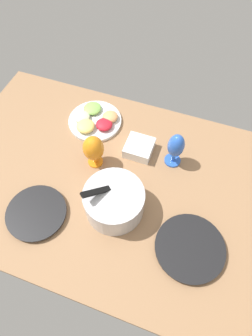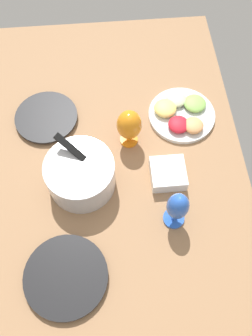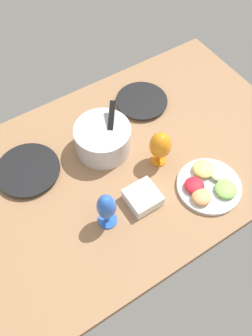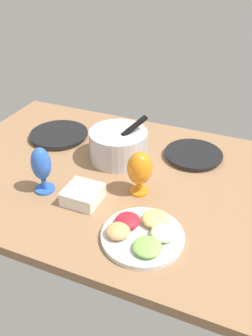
# 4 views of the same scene
# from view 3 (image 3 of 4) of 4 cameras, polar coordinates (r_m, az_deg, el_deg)

# --- Properties ---
(ground_plane) EXTENTS (1.60, 1.04, 0.04)m
(ground_plane) POSITION_cam_3_polar(r_m,az_deg,el_deg) (1.63, 0.77, 1.03)
(ground_plane) COLOR #99704C
(dinner_plate_left) EXTENTS (0.29, 0.29, 0.03)m
(dinner_plate_left) POSITION_cam_3_polar(r_m,az_deg,el_deg) (1.62, -15.54, -0.38)
(dinner_plate_left) COLOR #4C4C51
(dinner_plate_left) RESTS_ON ground_plane
(dinner_plate_right) EXTENTS (0.26, 0.26, 0.02)m
(dinner_plate_right) POSITION_cam_3_polar(r_m,az_deg,el_deg) (1.82, 2.54, 10.70)
(dinner_plate_right) COLOR #4C4C51
(dinner_plate_right) RESTS_ON ground_plane
(mixing_bowl) EXTENTS (0.25, 0.25, 0.20)m
(mixing_bowl) POSITION_cam_3_polar(r_m,az_deg,el_deg) (1.59, -3.75, 4.85)
(mixing_bowl) COLOR silver
(mixing_bowl) RESTS_ON ground_plane
(fruit_platter) EXTENTS (0.28, 0.28, 0.06)m
(fruit_platter) POSITION_cam_3_polar(r_m,az_deg,el_deg) (1.55, 13.19, -2.53)
(fruit_platter) COLOR silver
(fruit_platter) RESTS_ON ground_plane
(hurricane_glass_blue) EXTENTS (0.08, 0.08, 0.19)m
(hurricane_glass_blue) POSITION_cam_3_polar(r_m,az_deg,el_deg) (1.36, -3.17, -6.45)
(hurricane_glass_blue) COLOR blue
(hurricane_glass_blue) RESTS_ON ground_plane
(hurricane_glass_orange) EXTENTS (0.10, 0.10, 0.18)m
(hurricane_glass_orange) POSITION_cam_3_polar(r_m,az_deg,el_deg) (1.53, 5.57, 3.54)
(hurricane_glass_orange) COLOR orange
(hurricane_glass_orange) RESTS_ON ground_plane
(square_bowl_white) EXTENTS (0.13, 0.13, 0.06)m
(square_bowl_white) POSITION_cam_3_polar(r_m,az_deg,el_deg) (1.47, 2.73, -4.71)
(square_bowl_white) COLOR white
(square_bowl_white) RESTS_ON ground_plane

